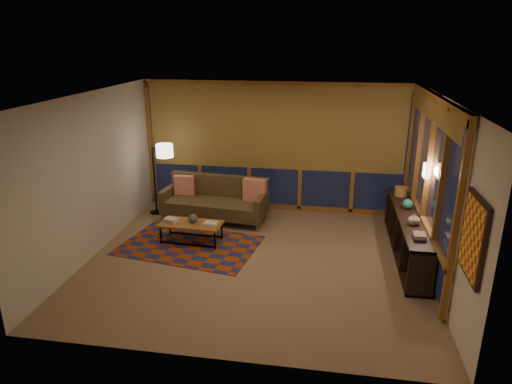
% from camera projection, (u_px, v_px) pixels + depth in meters
% --- Properties ---
extents(floor, '(5.50, 5.00, 0.01)m').
position_uv_depth(floor, '(256.00, 260.00, 7.60)').
color(floor, '#847155').
rests_on(floor, ground).
extents(ceiling, '(5.50, 5.00, 0.01)m').
position_uv_depth(ceiling, '(256.00, 96.00, 6.72)').
color(ceiling, silver).
rests_on(ceiling, walls).
extents(walls, '(5.51, 5.01, 2.70)m').
position_uv_depth(walls, '(256.00, 183.00, 7.16)').
color(walls, beige).
rests_on(walls, floor).
extents(window_wall_back, '(5.30, 0.16, 2.60)m').
position_uv_depth(window_wall_back, '(275.00, 148.00, 9.43)').
color(window_wall_back, '#995D23').
rests_on(window_wall_back, walls).
extents(window_wall_right, '(0.16, 3.70, 2.60)m').
position_uv_depth(window_wall_right, '(427.00, 180.00, 7.31)').
color(window_wall_right, '#995D23').
rests_on(window_wall_right, walls).
extents(wall_art, '(0.06, 0.74, 0.94)m').
position_uv_depth(wall_art, '(473.00, 238.00, 4.99)').
color(wall_art, red).
rests_on(wall_art, walls).
extents(wall_sconce, '(0.12, 0.18, 0.22)m').
position_uv_depth(wall_sconce, '(426.00, 171.00, 7.11)').
color(wall_sconce, '#F7E6C7').
rests_on(wall_sconce, walls).
extents(sofa, '(2.14, 1.04, 0.84)m').
position_uv_depth(sofa, '(214.00, 200.00, 9.14)').
color(sofa, '#45341C').
rests_on(sofa, floor).
extents(pillow_left, '(0.41, 0.16, 0.41)m').
position_uv_depth(pillow_left, '(184.00, 186.00, 9.36)').
color(pillow_left, red).
rests_on(pillow_left, sofa).
extents(pillow_right, '(0.48, 0.24, 0.46)m').
position_uv_depth(pillow_right, '(255.00, 190.00, 9.04)').
color(pillow_right, red).
rests_on(pillow_right, sofa).
extents(area_rug, '(2.56, 1.92, 0.01)m').
position_uv_depth(area_rug, '(190.00, 245.00, 8.13)').
color(area_rug, '#8C340F').
rests_on(area_rug, floor).
extents(coffee_table, '(1.13, 0.56, 0.37)m').
position_uv_depth(coffee_table, '(192.00, 232.00, 8.22)').
color(coffee_table, '#995D23').
rests_on(coffee_table, floor).
extents(book_stack_a, '(0.28, 0.25, 0.07)m').
position_uv_depth(book_stack_a, '(171.00, 220.00, 8.21)').
color(book_stack_a, beige).
rests_on(book_stack_a, coffee_table).
extents(book_stack_b, '(0.23, 0.19, 0.04)m').
position_uv_depth(book_stack_b, '(211.00, 223.00, 8.09)').
color(book_stack_b, beige).
rests_on(book_stack_b, coffee_table).
extents(ceramic_pot, '(0.18, 0.18, 0.16)m').
position_uv_depth(ceramic_pot, '(193.00, 218.00, 8.16)').
color(ceramic_pot, black).
rests_on(ceramic_pot, coffee_table).
extents(floor_lamp, '(0.60, 0.52, 1.53)m').
position_uv_depth(floor_lamp, '(154.00, 178.00, 9.40)').
color(floor_lamp, black).
rests_on(floor_lamp, floor).
extents(bookshelf, '(0.40, 2.87, 0.72)m').
position_uv_depth(bookshelf, '(407.00, 234.00, 7.71)').
color(bookshelf, black).
rests_on(bookshelf, floor).
extents(basket, '(0.28, 0.28, 0.17)m').
position_uv_depth(basket, '(401.00, 191.00, 8.48)').
color(basket, '#AF8D48').
rests_on(basket, bookshelf).
extents(teal_bowl, '(0.22, 0.22, 0.18)m').
position_uv_depth(teal_bowl, '(408.00, 204.00, 7.82)').
color(teal_bowl, '#278070').
rests_on(teal_bowl, bookshelf).
extents(vase, '(0.24, 0.24, 0.19)m').
position_uv_depth(vase, '(414.00, 219.00, 7.18)').
color(vase, '#B7A88F').
rests_on(vase, bookshelf).
extents(shelf_book_stack, '(0.24, 0.29, 0.07)m').
position_uv_depth(shelf_book_stack, '(420.00, 236.00, 6.70)').
color(shelf_book_stack, beige).
rests_on(shelf_book_stack, bookshelf).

